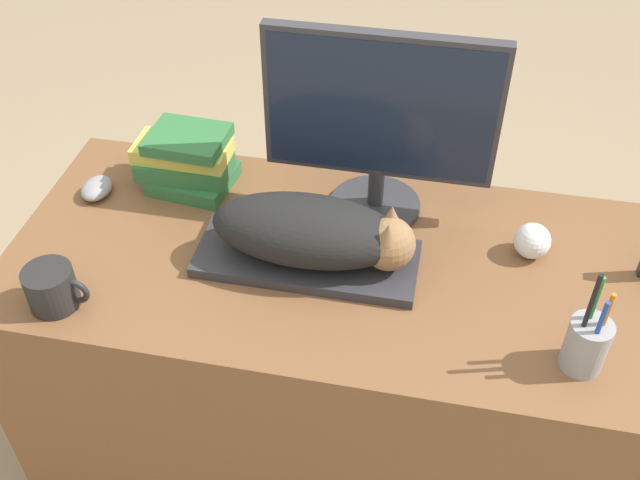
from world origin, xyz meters
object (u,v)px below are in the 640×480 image
at_px(monitor, 380,118).
at_px(computer_mouse, 97,188).
at_px(coffee_mug, 52,288).
at_px(baseball, 532,241).
at_px(book_stack, 187,161).
at_px(cat, 317,232).
at_px(keyboard, 307,259).
at_px(pen_cup, 587,343).

xyz_separation_m(monitor, computer_mouse, (-0.64, -0.08, -0.22)).
height_order(coffee_mug, baseball, coffee_mug).
height_order(computer_mouse, book_stack, book_stack).
relative_size(cat, computer_mouse, 4.61).
relative_size(keyboard, coffee_mug, 3.59).
height_order(pen_cup, book_stack, pen_cup).
relative_size(monitor, computer_mouse, 5.40).
bearing_deg(cat, pen_cup, -17.57).
relative_size(cat, monitor, 0.85).
bearing_deg(pen_cup, monitor, 139.22).
relative_size(keyboard, cat, 1.10).
distance_m(monitor, coffee_mug, 0.74).
relative_size(computer_mouse, book_stack, 0.41).
bearing_deg(coffee_mug, keyboard, 24.72).
xyz_separation_m(coffee_mug, pen_cup, (1.01, 0.05, 0.02)).
relative_size(computer_mouse, baseball, 1.18).
relative_size(monitor, baseball, 6.39).
bearing_deg(computer_mouse, pen_cup, -15.43).
relative_size(keyboard, computer_mouse, 5.10).
xyz_separation_m(monitor, baseball, (0.35, -0.09, -0.20)).
bearing_deg(book_stack, baseball, -6.44).
xyz_separation_m(monitor, pen_cup, (0.44, -0.38, -0.18)).
distance_m(pen_cup, baseball, 0.30).
relative_size(keyboard, pen_cup, 2.00).
bearing_deg(coffee_mug, cat, 23.70).
distance_m(coffee_mug, pen_cup, 1.02).
xyz_separation_m(coffee_mug, baseball, (0.93, 0.33, -0.01)).
xyz_separation_m(keyboard, computer_mouse, (-0.53, 0.13, 0.01)).
relative_size(coffee_mug, book_stack, 0.58).
distance_m(baseball, book_stack, 0.80).
bearing_deg(cat, monitor, 66.44).
height_order(coffee_mug, book_stack, book_stack).
bearing_deg(monitor, baseball, -14.34).
xyz_separation_m(computer_mouse, baseball, (0.99, -0.01, 0.02)).
bearing_deg(pen_cup, coffee_mug, -177.34).
xyz_separation_m(pen_cup, book_stack, (-0.88, 0.38, 0.01)).
distance_m(cat, monitor, 0.27).
bearing_deg(coffee_mug, monitor, 36.17).
bearing_deg(cat, keyboard, -180.00).
distance_m(keyboard, monitor, 0.33).
bearing_deg(baseball, book_stack, 173.56).
relative_size(cat, book_stack, 1.87).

